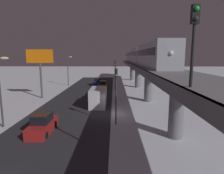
{
  "coord_description": "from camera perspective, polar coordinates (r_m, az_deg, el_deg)",
  "views": [
    {
      "loc": [
        -0.56,
        24.74,
        7.7
      ],
      "look_at": [
        -0.07,
        -15.26,
        1.2
      ],
      "focal_mm": 30.44,
      "sensor_mm": 36.0,
      "label": 1
    }
  ],
  "objects": [
    {
      "name": "traffic_light_far",
      "position": [
        64.31,
        0.87,
        6.11
      ],
      "size": [
        0.32,
        0.44,
        6.4
      ],
      "color": "#2D2D2D",
      "rests_on": "ground_plane"
    },
    {
      "name": "elevated_railway",
      "position": [
        25.52,
        13.78,
        3.58
      ],
      "size": [
        5.0,
        88.94,
        6.15
      ],
      "color": "slate",
      "rests_on": "ground_plane"
    },
    {
      "name": "street_lamp_near",
      "position": [
        23.27,
        -30.3,
        0.84
      ],
      "size": [
        1.35,
        0.44,
        7.65
      ],
      "color": "#38383D",
      "rests_on": "ground_plane"
    },
    {
      "name": "delivery_van",
      "position": [
        30.49,
        -4.04,
        -2.81
      ],
      "size": [
        2.4,
        7.4,
        2.8
      ],
      "color": "#B2B2B7",
      "rests_on": "ground_plane"
    },
    {
      "name": "ground_plane",
      "position": [
        25.92,
        -0.58,
        -8.05
      ],
      "size": [
        240.0,
        240.0,
        0.0
      ],
      "primitive_type": "plane",
      "color": "silver"
    },
    {
      "name": "traffic_light_mid",
      "position": [
        42.61,
        0.95,
        4.52
      ],
      "size": [
        0.32,
        0.44,
        6.4
      ],
      "color": "#2D2D2D",
      "rests_on": "ground_plane"
    },
    {
      "name": "sedan_blue",
      "position": [
        50.93,
        -4.39,
        1.42
      ],
      "size": [
        1.8,
        4.72,
        1.97
      ],
      "rotation": [
        0.0,
        0.0,
        3.14
      ],
      "color": "navy",
      "rests_on": "ground_plane"
    },
    {
      "name": "sedan_yellow",
      "position": [
        44.86,
        -2.78,
        0.37
      ],
      "size": [
        1.8,
        4.14,
        1.97
      ],
      "rotation": [
        0.0,
        0.0,
        3.14
      ],
      "color": "gold",
      "rests_on": "ground_plane"
    },
    {
      "name": "commercial_billboard",
      "position": [
        36.98,
        -20.82,
        7.29
      ],
      "size": [
        4.8,
        0.36,
        8.9
      ],
      "color": "#4C4C51",
      "rests_on": "ground_plane"
    },
    {
      "name": "rail_signal",
      "position": [
        10.41,
        23.45,
        14.96
      ],
      "size": [
        0.36,
        0.41,
        4.0
      ],
      "color": "black",
      "rests_on": "elevated_railway"
    },
    {
      "name": "sedan_red",
      "position": [
        20.93,
        -20.14,
        -10.64
      ],
      "size": [
        1.91,
        4.68,
        1.97
      ],
      "color": "#A51E1E",
      "rests_on": "ground_plane"
    },
    {
      "name": "traffic_light_near",
      "position": [
        21.02,
        1.21,
        -0.36
      ],
      "size": [
        0.32,
        0.44,
        6.4
      ],
      "color": "#2D2D2D",
      "rests_on": "ground_plane"
    },
    {
      "name": "subway_train",
      "position": [
        47.89,
        7.82,
        9.42
      ],
      "size": [
        2.94,
        55.47,
        3.4
      ],
      "color": "#999EA8",
      "rests_on": "elevated_railway"
    },
    {
      "name": "avenue_asphalt",
      "position": [
        26.58,
        -12.3,
        -7.82
      ],
      "size": [
        11.0,
        88.94,
        0.01
      ],
      "primitive_type": "cube",
      "color": "#28282D",
      "rests_on": "ground_plane"
    },
    {
      "name": "street_lamp_far",
      "position": [
        51.25,
        -12.9,
        5.77
      ],
      "size": [
        1.35,
        0.44,
        7.65
      ],
      "color": "#38383D",
      "rests_on": "ground_plane"
    }
  ]
}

